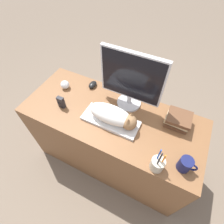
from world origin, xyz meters
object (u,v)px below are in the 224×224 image
Objects in this scene: cat at (114,116)px; coffee_mug at (185,164)px; book_stack at (178,120)px; monitor at (131,79)px; phone at (61,102)px; baseball at (65,85)px; computer_mouse at (93,85)px; keyboard at (111,121)px; pen_cup at (157,164)px.

coffee_mug is (0.55, -0.12, -0.04)m from cat.
monitor is at bearing 175.53° from book_stack.
book_stack is at bearing 110.92° from coffee_mug.
book_stack is at bearing 15.39° from phone.
monitor is 0.66m from coffee_mug.
book_stack is at bearing 2.82° from baseball.
cat is 0.47m from book_stack.
computer_mouse is 0.24m from baseball.
coffee_mug is 1.11× the size of phone.
monitor is 0.59m from phone.
phone is (-0.47, -0.27, -0.21)m from monitor.
book_stack reaches higher than keyboard.
monitor is at bearing 77.20° from keyboard.
keyboard is 0.42m from computer_mouse.
baseball is at bearing -149.30° from computer_mouse.
baseball is 0.41× the size of book_stack.
monitor is 2.08× the size of pen_cup.
pen_cup is (-0.16, -0.07, -0.00)m from coffee_mug.
coffee_mug is 0.17m from pen_cup.
coffee_mug is at bearing -33.44° from monitor.
computer_mouse is at bearing 139.24° from keyboard.
keyboard is at bearing -156.43° from book_stack.
monitor is 4.53× the size of phone.
monitor is 2.65× the size of book_stack.
monitor is at bearing -6.77° from computer_mouse.
cat reaches higher than phone.
cat is 0.44m from pen_cup.
keyboard is at bearing -180.00° from cat.
coffee_mug and phone have the same top height.
pen_cup reaches higher than book_stack.
keyboard is at bearing 155.77° from pen_cup.
keyboard is 0.08m from cat.
book_stack is (0.99, 0.05, 0.02)m from baseball.
book_stack is at bearing -4.47° from monitor.
pen_cup is (0.37, -0.42, -0.21)m from monitor.
baseball reaches higher than computer_mouse.
coffee_mug is 0.51× the size of pen_cup.
coffee_mug reaches higher than book_stack.
computer_mouse is at bearing 174.42° from book_stack.
cat is 0.45m from phone.
monitor reaches higher than book_stack.
phone reaches higher than computer_mouse.
pen_cup is 1.01m from baseball.
monitor is (0.02, 0.23, 0.17)m from cat.
computer_mouse is 0.78m from book_stack.
pen_cup is at bearing -154.62° from coffee_mug.
phone reaches higher than book_stack.
cat reaches higher than coffee_mug.
computer_mouse is 1.29× the size of baseball.
phone is at bearing -107.81° from computer_mouse.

